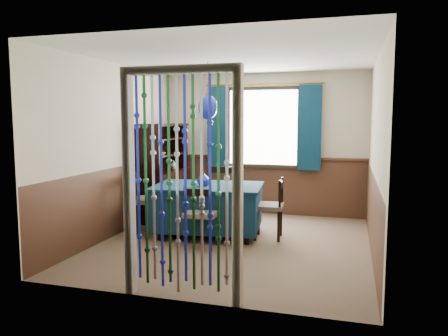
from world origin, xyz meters
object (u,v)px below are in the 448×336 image
(chair_right, at_px, (271,207))
(pendant_lamp, at_px, (208,107))
(vase_sideboard, at_px, (174,165))
(bowl_shelf, at_px, (161,154))
(sideboard, at_px, (164,185))
(chair_far, at_px, (219,193))
(vase_table, at_px, (204,180))
(dining_table, at_px, (208,206))
(chair_near, at_px, (201,215))
(chair_left, at_px, (147,200))

(chair_right, bearing_deg, pendant_lamp, 91.81)
(chair_right, relative_size, vase_sideboard, 5.03)
(chair_right, distance_m, bowl_shelf, 2.12)
(sideboard, relative_size, pendant_lamp, 2.01)
(chair_right, height_order, bowl_shelf, bowl_shelf)
(chair_far, bearing_deg, vase_table, 89.36)
(sideboard, relative_size, bowl_shelf, 8.81)
(dining_table, height_order, sideboard, sideboard)
(chair_near, bearing_deg, chair_left, 150.78)
(bowl_shelf, bearing_deg, chair_right, -15.46)
(chair_right, xyz_separation_m, vase_table, (-0.94, -0.18, 0.38))
(chair_left, height_order, pendant_lamp, pendant_lamp)
(dining_table, height_order, chair_far, chair_far)
(chair_near, bearing_deg, vase_sideboard, 119.58)
(chair_far, distance_m, sideboard, 1.05)
(chair_near, bearing_deg, sideboard, 125.71)
(bowl_shelf, relative_size, vase_sideboard, 1.07)
(sideboard, xyz_separation_m, bowl_shelf, (0.06, -0.26, 0.56))
(chair_far, distance_m, vase_table, 0.87)
(chair_left, bearing_deg, dining_table, 76.07)
(chair_right, bearing_deg, bowl_shelf, 70.62)
(vase_table, xyz_separation_m, bowl_shelf, (-0.99, 0.71, 0.30))
(chair_right, height_order, sideboard, sideboard)
(vase_table, bearing_deg, pendant_lamp, 66.72)
(vase_sideboard, bearing_deg, chair_near, -57.89)
(sideboard, height_order, vase_sideboard, sideboard)
(dining_table, height_order, vase_table, vase_table)
(chair_left, distance_m, sideboard, 1.02)
(sideboard, bearing_deg, bowl_shelf, -74.85)
(dining_table, xyz_separation_m, vase_sideboard, (-1.03, 1.17, 0.46))
(vase_table, bearing_deg, bowl_shelf, 144.29)
(chair_far, bearing_deg, chair_left, 42.68)
(chair_near, distance_m, sideboard, 1.93)
(chair_far, relative_size, bowl_shelf, 5.19)
(vase_table, bearing_deg, chair_right, 10.70)
(chair_near, distance_m, chair_left, 1.14)
(chair_near, xyz_separation_m, sideboard, (-1.19, 1.52, 0.12))
(chair_near, height_order, chair_left, chair_left)
(vase_table, bearing_deg, dining_table, 66.72)
(dining_table, xyz_separation_m, pendant_lamp, (0.00, -0.00, 1.44))
(pendant_lamp, relative_size, bowl_shelf, 4.37)
(chair_far, bearing_deg, sideboard, -10.43)
(chair_far, height_order, chair_left, chair_far)
(chair_near, xyz_separation_m, chair_right, (0.80, 0.73, 0.01))
(dining_table, xyz_separation_m, chair_far, (-0.05, 0.72, 0.07))
(chair_left, bearing_deg, bowl_shelf, 167.10)
(dining_table, bearing_deg, chair_far, 87.60)
(chair_left, relative_size, bowl_shelf, 5.03)
(dining_table, relative_size, chair_left, 1.79)
(dining_table, distance_m, pendant_lamp, 1.44)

